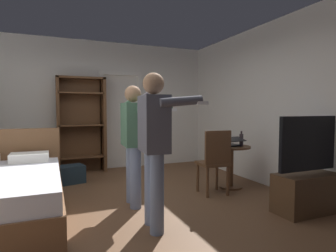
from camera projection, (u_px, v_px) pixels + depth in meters
name	position (u px, v px, depth m)	size (l,w,h in m)	color
ground_plane	(128.00, 209.00, 3.69)	(5.80, 5.80, 0.00)	brown
wall_back	(96.00, 106.00, 6.09)	(5.19, 0.12, 2.76)	silver
wall_right	(279.00, 105.00, 4.58)	(0.12, 5.52, 2.76)	silver
doorway_frame	(121.00, 113.00, 6.23)	(0.93, 0.08, 2.13)	white
bookshelf	(81.00, 121.00, 5.77)	(0.96, 0.32, 1.96)	brown
tv_flatscreen	(314.00, 183.00, 3.59)	(1.17, 0.40, 1.22)	#4C331E
side_table	(231.00, 160.00, 4.65)	(0.62, 0.62, 0.70)	brown
laptop	(232.00, 143.00, 4.58)	(0.36, 0.37, 0.15)	black
bottle_on_table	(241.00, 140.00, 4.61)	(0.06, 0.06, 0.25)	#382D30
wooden_chair	(215.00, 159.00, 4.26)	(0.45, 0.45, 0.99)	brown
person_blue_shirt	(154.00, 138.00, 3.03)	(0.62, 0.66, 1.70)	slate
person_striped_shirt	(134.00, 136.00, 3.79)	(0.65, 0.64, 1.62)	slate
suitcase_dark	(71.00, 174.00, 4.97)	(0.44, 0.34, 0.31)	#1E2D38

